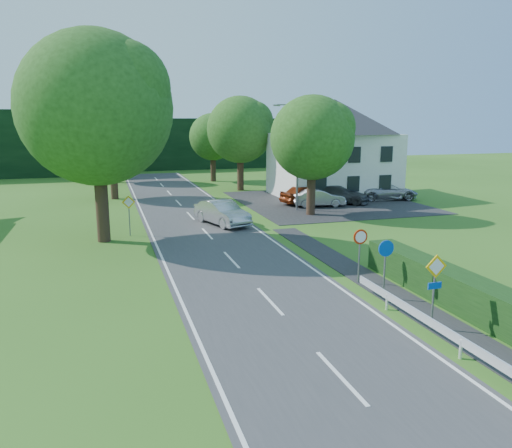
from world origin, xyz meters
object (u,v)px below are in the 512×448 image
object	(u,v)px
parked_car_red	(307,194)
parasol	(316,186)
moving_car	(222,213)
motorcycle	(213,206)
parked_car_silver_b	(388,191)
streetlight	(296,152)
parked_car_grey	(337,194)
parked_car_silver_a	(319,198)

from	to	relation	value
parked_car_red	parasol	xyz separation A→B (m)	(1.83, 2.46, 0.25)
moving_car	parasol	world-z (taller)	parasol
motorcycle	parked_car_silver_b	world-z (taller)	parked_car_silver_b
moving_car	parasol	size ratio (longest dim) A/B	2.07
streetlight	parked_car_grey	bearing A→B (deg)	23.87
streetlight	parked_car_silver_a	xyz separation A→B (m)	(2.40, 1.00, -3.74)
moving_car	parked_car_silver_b	size ratio (longest dim) A/B	0.94
parked_car_silver_b	parasol	world-z (taller)	parasol
parked_car_grey	parked_car_silver_b	world-z (taller)	parked_car_grey
motorcycle	parked_car_grey	xyz separation A→B (m)	(10.78, 1.25, 0.24)
streetlight	parasol	xyz separation A→B (m)	(3.90, 5.00, -3.37)
streetlight	parked_car_silver_b	world-z (taller)	streetlight
parked_car_silver_b	moving_car	bearing A→B (deg)	121.66
streetlight	parasol	distance (m)	7.18
moving_car	parked_car_grey	distance (m)	12.41
parked_car_red	parked_car_silver_b	world-z (taller)	parked_car_red
moving_car	parked_car_silver_b	world-z (taller)	moving_car
moving_car	parked_car_red	bearing A→B (deg)	17.24
motorcycle	parasol	world-z (taller)	parasol
motorcycle	parked_car_red	size ratio (longest dim) A/B	0.41
parked_car_grey	moving_car	bearing A→B (deg)	148.71
parked_car_silver_a	parked_car_silver_b	size ratio (longest dim) A/B	0.81
moving_car	parked_car_silver_a	xyz separation A→B (m)	(8.96, 4.59, -0.11)
parked_car_silver_a	parasol	world-z (taller)	parasol
motorcycle	parked_car_red	world-z (taller)	parked_car_red
streetlight	parked_car_grey	xyz separation A→B (m)	(4.52, 2.00, -3.68)
parked_car_red	parked_car_silver_a	bearing A→B (deg)	177.19
moving_car	parked_car_red	world-z (taller)	parked_car_red
motorcycle	parked_car_red	distance (m)	8.53
streetlight	parked_car_silver_b	size ratio (longest dim) A/B	1.56
parked_car_red	parasol	bearing A→B (deg)	-51.44
parked_car_red	parasol	distance (m)	3.08
moving_car	parked_car_silver_a	size ratio (longest dim) A/B	1.15
parasol	motorcycle	bearing A→B (deg)	-157.28
parked_car_red	parked_car_silver_a	xyz separation A→B (m)	(0.33, -1.54, -0.12)
streetlight	parked_car_silver_a	bearing A→B (deg)	22.61
moving_car	parasol	xyz separation A→B (m)	(10.46, 8.59, 0.26)
moving_car	motorcycle	xyz separation A→B (m)	(0.30, 4.34, -0.29)
moving_car	parked_car_red	distance (m)	10.59
parked_car_silver_a	parked_car_grey	xyz separation A→B (m)	(2.12, 1.00, 0.06)
streetlight	parked_car_grey	size ratio (longest dim) A/B	1.56
parked_car_silver_a	parked_car_red	bearing A→B (deg)	19.72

